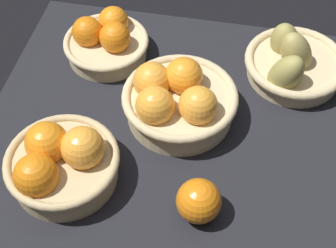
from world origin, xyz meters
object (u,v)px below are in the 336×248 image
(basket_center, at_px, (177,100))
(loose_orange_front_gap, at_px, (199,201))
(basket_far_right_pears, at_px, (293,63))
(basket_far_left, at_px, (106,41))
(basket_near_left, at_px, (61,162))

(basket_center, bearing_deg, loose_orange_front_gap, -70.31)
(basket_far_right_pears, bearing_deg, basket_far_left, -178.62)
(basket_near_left, height_order, loose_orange_front_gap, basket_near_left)
(loose_orange_front_gap, bearing_deg, basket_far_right_pears, 68.75)
(basket_near_left, relative_size, loose_orange_front_gap, 2.63)
(basket_near_left, bearing_deg, basket_far_left, 91.70)
(loose_orange_front_gap, bearing_deg, basket_far_left, 125.95)
(basket_far_left, bearing_deg, basket_far_right_pears, 1.38)
(basket_center, bearing_deg, basket_far_left, 141.16)
(basket_near_left, height_order, basket_far_left, basket_near_left)
(loose_orange_front_gap, bearing_deg, basket_near_left, 174.12)
(basket_center, xyz_separation_m, basket_far_left, (-0.20, 0.16, -0.01))
(basket_far_right_pears, bearing_deg, basket_near_left, -138.95)
(basket_near_left, relative_size, basket_center, 0.90)
(basket_center, height_order, basket_far_left, basket_center)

